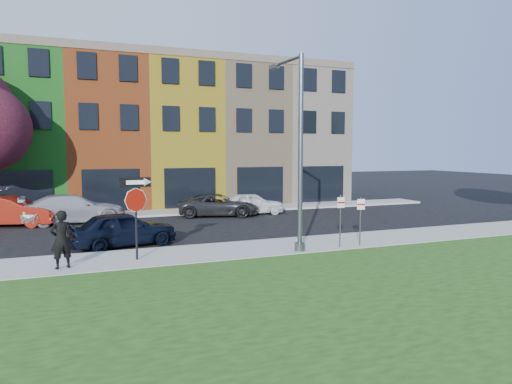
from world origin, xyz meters
name	(u,v)px	position (x,y,z in m)	size (l,w,h in m)	color
ground	(299,268)	(0.00, 0.00, 0.00)	(120.00, 120.00, 0.00)	black
sidewalk_near	(310,245)	(2.00, 3.00, 0.06)	(40.00, 3.00, 0.12)	#989790
sidewalk_far	(147,213)	(-3.00, 15.00, 0.06)	(40.00, 2.40, 0.12)	#989790
rowhouse_block	(141,136)	(-2.50, 21.18, 4.99)	(30.00, 10.12, 10.00)	beige
stop_sign	(136,201)	(-4.99, 2.67, 2.18)	(1.05, 0.11, 2.89)	black
man	(61,239)	(-7.40, 2.34, 1.07)	(0.80, 0.65, 1.90)	black
sedan_near	(123,229)	(-5.18, 5.73, 0.73)	(4.54, 2.61, 1.45)	black
parked_car_red	(9,211)	(-10.28, 13.04, 0.79)	(5.09, 2.85, 1.59)	maroon
parked_car_silver	(74,209)	(-7.15, 13.05, 0.78)	(5.57, 2.71, 1.56)	#A6A7AB
parked_car_dark	(219,205)	(0.97, 12.76, 0.67)	(5.26, 3.48, 1.34)	black
parked_car_white	(252,203)	(3.10, 12.80, 0.67)	(4.11, 2.01, 1.35)	white
street_lamp	(297,153)	(0.95, 2.12, 3.84)	(0.51, 2.58, 7.37)	#4C4F51
parking_sign_a	(340,215)	(2.74, 1.89, 1.42)	(0.32, 0.08, 2.07)	#4C4F51
parking_sign_b	(361,215)	(3.67, 1.89, 1.35)	(0.32, 0.11, 1.95)	#4C4F51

